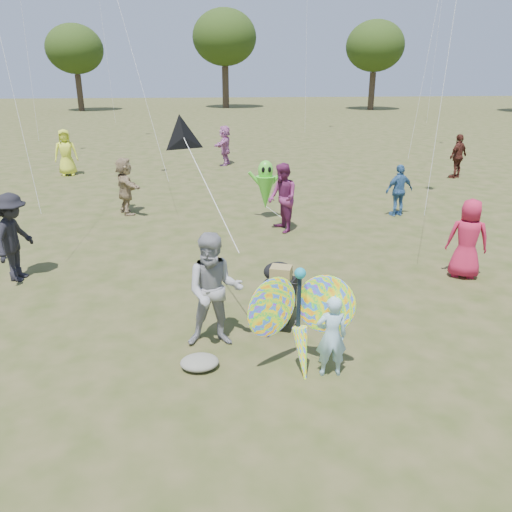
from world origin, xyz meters
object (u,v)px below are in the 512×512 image
Objects in this scene: crowd_h at (458,156)px; crowd_a at (468,239)px; child_girl at (331,336)px; jogging_stroller at (280,291)px; adult_man at (214,291)px; crowd_j at (225,145)px; crowd_g at (66,153)px; crowd_d at (125,186)px; crowd_e at (282,198)px; crowd_b at (14,237)px; butterfly_kite at (300,321)px; crowd_c at (399,190)px; alien_kite at (265,187)px.

crowd_a is at bearing 33.04° from crowd_h.
child_girl is 1.71m from jogging_stroller.
adult_man is 16.33m from crowd_j.
crowd_a is 0.89× the size of crowd_g.
crowd_d is at bearing -14.36° from crowd_a.
crowd_g is at bearing -150.22° from crowd_e.
crowd_b is at bearing 139.67° from crowd_d.
crowd_a is at bearing 37.51° from butterfly_kite.
crowd_a is at bearing 71.20° from crowd_c.
crowd_c is 10.42m from crowd_j.
crowd_g is at bearing -63.23° from child_girl.
crowd_a is 5.26m from butterfly_kite.
crowd_d is 4.28m from alien_kite.
crowd_g reaches higher than crowd_b.
jogging_stroller is (-9.10, -11.67, -0.27)m from crowd_h.
crowd_d is 5.00m from crowd_e.
alien_kite reaches higher than crowd_d.
crowd_j is at bearing 90.70° from butterfly_kite.
crowd_b is at bearing -94.14° from crowd_g.
crowd_c is at bearing 95.86° from crowd_e.
crowd_g reaches higher than crowd_h.
adult_man is 1.01× the size of crowd_b.
crowd_b reaches higher than alien_kite.
crowd_j is at bearing 89.59° from adult_man.
crowd_g reaches higher than child_girl.
child_girl is 6.90m from crowd_e.
crowd_d reaches higher than child_girl.
alien_kite is at bearing 24.86° from crowd_j.
jogging_stroller is (0.16, -15.71, -0.29)m from crowd_j.
butterfly_kite is 1.05× the size of alien_kite.
crowd_c reaches higher than child_girl.
adult_man is 1.04× the size of crowd_j.
adult_man is at bearing -31.39° from child_girl.
crowd_c is 0.82× the size of crowd_g.
child_girl is 0.71× the size of alien_kite.
child_girl is at bearing 48.75° from crowd_c.
crowd_a reaches higher than child_girl.
crowd_c is 6.90m from crowd_h.
crowd_e is (1.99, 5.84, -0.00)m from adult_man.
jogging_stroller is (5.15, -2.52, -0.31)m from crowd_b.
butterfly_kite is at bearing 178.86° from crowd_d.
crowd_c is at bearing 60.30° from butterfly_kite.
crowd_g is at bearing -47.46° from crowd_c.
crowd_b reaches higher than child_girl.
crowd_a is 6.06m from alien_kite.
crowd_b reaches higher than butterfly_kite.
child_girl is 0.73× the size of crowd_a.
butterfly_kite reaches higher than child_girl.
crowd_e reaches higher than crowd_d.
crowd_e is 10.51m from crowd_j.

